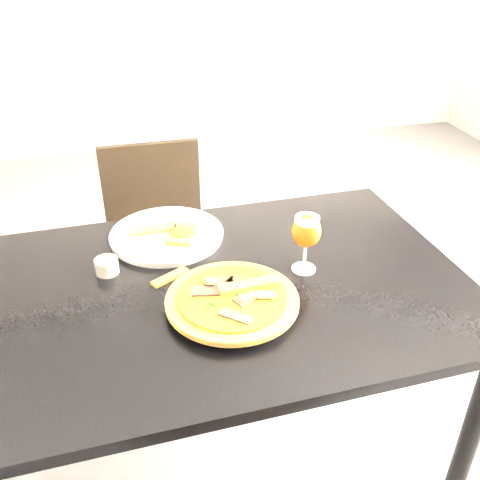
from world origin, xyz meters
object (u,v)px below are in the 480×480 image
object	(u,v)px
dining_table	(226,312)
beer_glass	(306,231)
pizza	(233,299)
chair_far	(159,247)

from	to	relation	value
dining_table	beer_glass	world-z (taller)	beer_glass
pizza	chair_far	bearing A→B (deg)	97.73
beer_glass	chair_far	bearing A→B (deg)	115.21
dining_table	pizza	world-z (taller)	pizza
chair_far	beer_glass	bearing A→B (deg)	-65.42
chair_far	pizza	world-z (taller)	chair_far
dining_table	pizza	distance (m)	0.15
chair_far	beer_glass	size ratio (longest dim) A/B	5.31
pizza	beer_glass	world-z (taller)	beer_glass
chair_far	pizza	xyz separation A→B (m)	(0.11, -0.79, 0.32)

